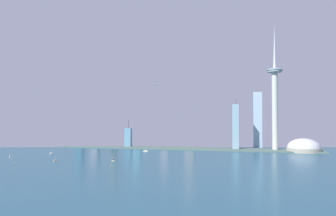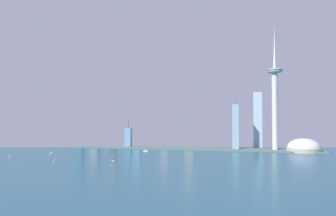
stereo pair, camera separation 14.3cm
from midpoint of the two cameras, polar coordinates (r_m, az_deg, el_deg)
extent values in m
plane|color=#235269|center=(505.42, -13.44, -11.98)|extent=(6000.00, 6000.00, 0.00)
cube|color=#4F6860|center=(968.33, 0.16, -6.76)|extent=(827.21, 76.37, 3.15)
cylinder|color=beige|center=(945.48, 17.60, -0.38)|extent=(15.23, 15.23, 215.70)
ellipsoid|color=gray|center=(953.16, 17.56, 6.11)|extent=(42.08, 42.08, 12.56)
torus|color=beige|center=(952.61, 17.56, 5.85)|extent=(38.28, 38.28, 2.51)
cone|color=silver|center=(963.34, 17.53, 9.87)|extent=(7.62, 7.62, 114.71)
cylinder|color=#A09A88|center=(945.09, 21.95, -6.56)|extent=(86.29, 86.29, 11.01)
ellipsoid|color=silver|center=(944.59, 21.94, -6.23)|extent=(81.98, 81.98, 48.15)
cube|color=#9CB6C9|center=(1033.75, 14.90, -1.90)|extent=(25.28, 14.33, 163.98)
cube|color=#64535D|center=(1036.18, 14.88, 2.75)|extent=(15.17, 8.60, 4.33)
cube|color=tan|center=(1021.57, 3.70, -1.88)|extent=(27.72, 20.80, 166.69)
cube|color=#A48E92|center=(1062.58, -12.19, -4.49)|extent=(23.97, 23.52, 68.09)
cube|color=#604F62|center=(1061.09, -12.18, -2.39)|extent=(14.38, 14.11, 9.80)
cube|color=#80A3B2|center=(949.16, 11.38, -3.16)|extent=(17.82, 26.10, 124.90)
cylinder|color=#4C4C51|center=(949.40, 11.36, 1.06)|extent=(1.60, 1.60, 14.92)
cube|color=#5E91AC|center=(1008.12, -6.69, -5.01)|extent=(19.12, 18.05, 56.71)
cylinder|color=#4C4C51|center=(1006.29, -6.69, -2.70)|extent=(1.60, 1.60, 24.45)
cube|color=#7E7158|center=(1110.50, -9.12, -1.69)|extent=(17.88, 17.11, 171.61)
cube|color=slate|center=(1151.43, -14.67, -3.08)|extent=(24.32, 23.34, 114.06)
cube|color=#52566C|center=(1151.08, -14.65, -0.03)|extent=(14.59, 14.01, 8.51)
cube|color=#AA8E95|center=(1063.05, -0.54, -3.56)|extent=(24.96, 13.14, 103.47)
cube|color=#76ACBD|center=(1068.66, -5.27, -3.50)|extent=(26.17, 17.76, 105.16)
cube|color=#524E54|center=(1067.97, -5.26, -0.40)|extent=(15.70, 10.66, 10.43)
cube|color=beige|center=(714.89, -9.21, -8.76)|extent=(11.23, 12.60, 1.51)
cube|color=#372C3A|center=(714.67, -9.21, -8.63)|extent=(5.81, 6.24, 1.92)
cylinder|color=silver|center=(714.22, -9.21, -8.34)|extent=(0.24, 0.24, 5.32)
cube|color=white|center=(883.26, -19.03, -7.28)|extent=(9.34, 11.35, 1.20)
cube|color=silver|center=(883.07, -19.03, -7.16)|extent=(5.03, 5.58, 2.53)
cylinder|color=silver|center=(882.62, -19.03, -6.88)|extent=(0.24, 0.24, 6.35)
cube|color=beige|center=(739.56, -18.48, -8.43)|extent=(7.66, 8.90, 2.27)
cube|color=#94A3B1|center=(739.30, -18.48, -8.27)|extent=(3.95, 4.35, 1.97)
cylinder|color=silver|center=(738.77, -18.48, -7.94)|extent=(0.24, 0.24, 6.73)
cube|color=silver|center=(842.80, -25.16, -7.51)|extent=(4.51, 6.48, 1.54)
cube|color=beige|center=(842.62, -25.16, -7.40)|extent=(2.36, 3.05, 1.79)
cylinder|color=silver|center=(842.18, -25.16, -7.12)|extent=(0.24, 0.24, 6.49)
cube|color=beige|center=(889.79, -3.78, -7.30)|extent=(15.15, 5.40, 1.42)
cube|color=silver|center=(889.60, -3.78, -7.18)|extent=(6.72, 3.61, 2.15)
cone|color=yellow|center=(651.22, -9.57, -9.50)|extent=(1.43, 1.43, 1.66)
cone|color=yellow|center=(739.98, -24.57, -8.38)|extent=(1.21, 1.21, 2.39)
cylinder|color=#BCB0CF|center=(918.93, -1.91, 4.03)|extent=(14.02, 32.35, 3.65)
sphere|color=#BCB0CF|center=(935.30, -1.96, 3.94)|extent=(3.65, 3.65, 3.65)
cube|color=#BCB0CF|center=(919.08, -1.91, 4.13)|extent=(30.38, 13.87, 0.50)
cube|color=#BCB0CF|center=(905.24, -1.86, 4.14)|extent=(11.11, 6.27, 0.40)
cube|color=#2D333D|center=(905.60, -1.86, 4.38)|extent=(1.43, 2.99, 5.00)
camera|label=1|loc=(0.07, -90.00, 0.00)|focal=36.10mm
camera|label=2|loc=(0.07, 90.00, 0.00)|focal=36.10mm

